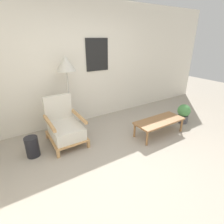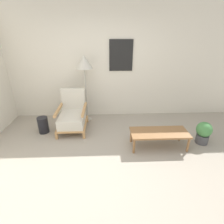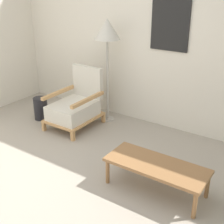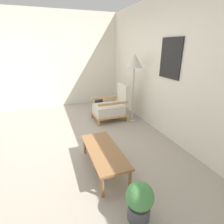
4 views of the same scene
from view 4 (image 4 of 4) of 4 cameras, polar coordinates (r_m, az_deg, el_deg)
ground_plane at (r=3.57m, az=-17.78°, el=-9.96°), size 14.00×14.00×0.00m
wall_back at (r=3.83m, az=15.32°, el=13.90°), size 8.00×0.09×2.70m
wall_left at (r=5.55m, az=-15.83°, el=15.78°), size 0.06×8.00×2.70m
armchair at (r=4.38m, az=-0.28°, el=1.65°), size 0.62×0.80×0.88m
floor_lamp at (r=4.07m, az=7.31°, el=15.52°), size 0.39×0.39×1.61m
coffee_table at (r=2.66m, az=-2.68°, el=-12.89°), size 1.09×0.45×0.33m
vase at (r=4.96m, az=-4.30°, el=2.13°), size 0.22×0.22×0.36m
potted_plant at (r=2.07m, az=8.97°, el=-26.69°), size 0.30×0.30×0.46m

